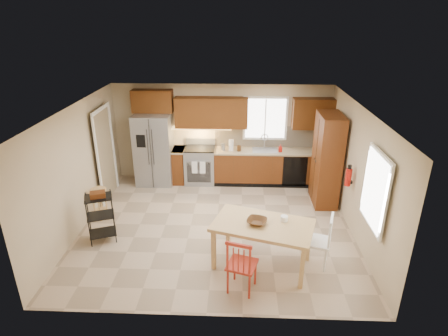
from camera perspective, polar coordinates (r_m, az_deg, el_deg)
floor at (r=7.91m, az=-1.17°, el=-8.82°), size 5.50×5.50×0.00m
ceiling at (r=6.93m, az=-1.34°, el=9.07°), size 5.50×5.00×0.02m
wall_back at (r=9.67m, az=-0.34°, el=5.38°), size 5.50×0.02×2.50m
wall_front at (r=5.13m, az=-2.99°, el=-11.55°), size 5.50×0.02×2.50m
wall_left at (r=7.98m, az=-21.37°, el=-0.12°), size 0.02×5.00×2.50m
wall_right at (r=7.67m, az=19.71°, el=-0.78°), size 0.02×5.00×2.50m
refrigerator at (r=9.66m, az=-10.58°, el=2.82°), size 0.92×0.75×1.82m
range_stove at (r=9.69m, az=-3.67°, el=0.39°), size 0.76×0.63×0.92m
base_cabinet_narrow at (r=9.77m, az=-6.87°, el=0.41°), size 0.30×0.60×0.90m
base_cabinet_run at (r=9.69m, az=7.23°, el=0.19°), size 2.92×0.60×0.90m
dishwasher at (r=9.49m, az=10.73°, el=-0.53°), size 0.60×0.02×0.78m
backsplash at (r=9.71m, az=7.31°, el=4.79°), size 2.92×0.03×0.55m
upper_over_fridge at (r=9.51m, az=-10.85°, el=9.99°), size 1.00×0.35×0.55m
upper_left_block at (r=9.36m, az=-1.95°, el=8.44°), size 1.80×0.35×0.75m
upper_right_block at (r=9.51m, az=13.41°, el=8.06°), size 1.00×0.35×0.75m
window_back at (r=9.55m, az=6.31°, el=7.52°), size 1.12×0.04×1.12m
sink at (r=9.53m, az=6.21°, el=2.49°), size 0.62×0.46×0.16m
undercab_glow at (r=9.47m, az=-3.75°, el=6.09°), size 1.60×0.30×0.01m
soap_bottle at (r=9.42m, az=8.59°, el=3.01°), size 0.09×0.09×0.19m
paper_towel at (r=9.40m, az=1.09°, el=3.50°), size 0.12×0.12×0.28m
canister_steel at (r=9.42m, az=-0.13°, el=3.23°), size 0.11×0.11×0.18m
canister_wood at (r=9.39m, az=2.30°, el=3.02°), size 0.10×0.10×0.14m
pantry at (r=8.73m, az=15.39°, el=1.19°), size 0.50×0.95×2.10m
fire_extinguisher at (r=7.83m, az=18.43°, el=-1.34°), size 0.12×0.12×0.36m
window_right at (r=6.58m, az=22.09°, el=-3.17°), size 0.04×1.02×1.32m
doorway at (r=9.14m, az=-17.68°, el=1.89°), size 0.04×0.95×2.10m
dining_table at (r=6.65m, az=5.81°, el=-11.55°), size 1.86×1.38×0.81m
chair_red at (r=6.06m, az=2.77°, el=-14.34°), size 0.57×0.57×0.98m
chair_white at (r=6.77m, az=14.01°, el=-10.64°), size 0.57×0.57×0.98m
table_bowl at (r=6.42m, az=5.02°, el=-8.48°), size 0.42×0.42×0.08m
table_jar at (r=6.53m, az=9.13°, el=-7.79°), size 0.16×0.16×0.15m
bar_stool at (r=8.44m, az=-18.37°, el=-5.20°), size 0.37×0.37×0.70m
utility_cart at (r=7.59m, az=-18.23°, el=-7.23°), size 0.60×0.53×0.99m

